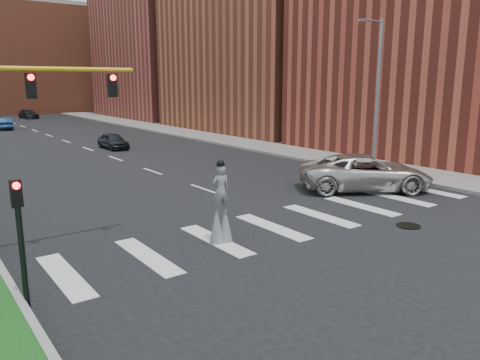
% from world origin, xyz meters
% --- Properties ---
extents(ground_plane, '(160.00, 160.00, 0.00)m').
position_xyz_m(ground_plane, '(0.00, 0.00, 0.00)').
color(ground_plane, black).
rests_on(ground_plane, ground).
extents(sidewalk_right, '(5.00, 90.00, 0.18)m').
position_xyz_m(sidewalk_right, '(12.50, 25.00, 0.09)').
color(sidewalk_right, slate).
rests_on(sidewalk_right, ground).
extents(manhole, '(0.90, 0.90, 0.04)m').
position_xyz_m(manhole, '(3.00, -2.00, 0.02)').
color(manhole, black).
rests_on(manhole, ground).
extents(building_near, '(16.00, 20.00, 22.00)m').
position_xyz_m(building_near, '(22.00, 8.00, 11.00)').
color(building_near, maroon).
rests_on(building_near, ground).
extents(building_mid, '(16.00, 22.00, 24.00)m').
position_xyz_m(building_mid, '(22.00, 30.00, 12.00)').
color(building_mid, '#994830').
rests_on(building_mid, ground).
extents(building_far, '(16.00, 22.00, 20.00)m').
position_xyz_m(building_far, '(22.00, 54.00, 10.00)').
color(building_far, '#9A4339').
rests_on(building_far, ground).
extents(building_backdrop, '(26.00, 14.00, 18.00)m').
position_xyz_m(building_backdrop, '(6.00, 78.00, 9.00)').
color(building_backdrop, '#994830').
rests_on(building_backdrop, ground).
extents(streetlight, '(2.05, 0.20, 9.00)m').
position_xyz_m(streetlight, '(10.90, 6.00, 4.90)').
color(streetlight, slate).
rests_on(streetlight, ground).
extents(traffic_signal, '(5.30, 0.23, 6.20)m').
position_xyz_m(traffic_signal, '(-9.78, 3.00, 4.15)').
color(traffic_signal, black).
rests_on(traffic_signal, ground).
extents(secondary_signal, '(0.25, 0.21, 3.23)m').
position_xyz_m(secondary_signal, '(-10.30, -0.50, 1.95)').
color(secondary_signal, black).
rests_on(secondary_signal, ground).
extents(stilt_performer, '(0.84, 0.57, 2.89)m').
position_xyz_m(stilt_performer, '(-3.80, 0.73, 1.12)').
color(stilt_performer, '#301D13').
rests_on(stilt_performer, ground).
extents(suv_crossing, '(7.11, 6.16, 1.82)m').
position_xyz_m(suv_crossing, '(6.54, 3.00, 0.91)').
color(suv_crossing, '#BBB8B1').
rests_on(suv_crossing, ground).
extents(car_near, '(1.60, 3.81, 1.29)m').
position_xyz_m(car_near, '(1.75, 24.88, 0.64)').
color(car_near, black).
rests_on(car_near, ground).
extents(car_mid, '(1.95, 4.32, 1.38)m').
position_xyz_m(car_mid, '(-2.37, 47.38, 0.69)').
color(car_mid, navy).
rests_on(car_mid, ground).
extents(car_far, '(2.40, 4.56, 1.26)m').
position_xyz_m(car_far, '(3.48, 62.89, 0.63)').
color(car_far, black).
rests_on(car_far, ground).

